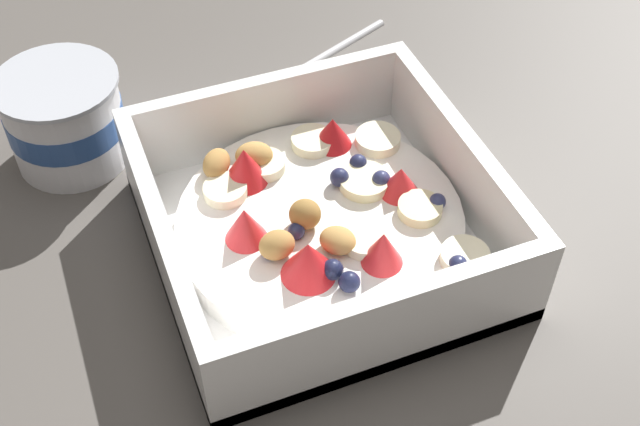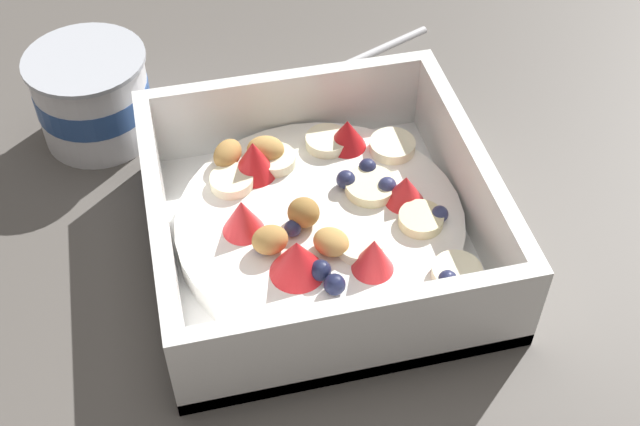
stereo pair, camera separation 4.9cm
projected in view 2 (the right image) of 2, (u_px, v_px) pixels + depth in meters
name	position (u px, v px, depth m)	size (l,w,h in m)	color
ground_plane	(319.00, 270.00, 0.50)	(2.40, 2.40, 0.00)	#56514C
fruit_bowl	(320.00, 222.00, 0.50)	(0.20, 0.20, 0.06)	white
spoon	(303.00, 81.00, 0.63)	(0.09, 0.17, 0.01)	silver
yogurt_cup	(93.00, 96.00, 0.57)	(0.08, 0.08, 0.07)	white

